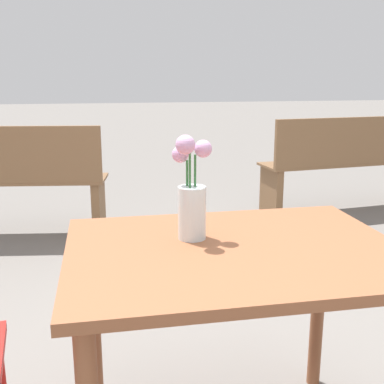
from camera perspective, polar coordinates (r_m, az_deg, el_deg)
table_front at (r=1.44m, az=5.06°, el=-10.30°), size 0.97×0.73×0.71m
flower_vase at (r=1.43m, az=-0.06°, el=-1.15°), size 0.11×0.11×0.32m
bench_middle at (r=4.47m, az=19.48°, el=3.63°), size 1.80×0.55×0.85m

